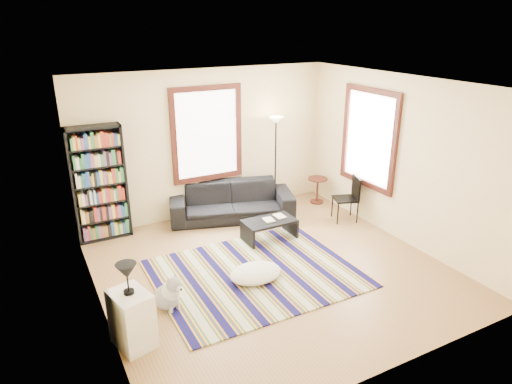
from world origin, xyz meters
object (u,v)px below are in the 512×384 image
floor_cushion (256,273)px  white_cabinet (132,319)px  bookshelf (99,184)px  floor_lamp (275,163)px  side_table (317,190)px  folding_chair (345,199)px  dog (166,290)px  coffee_table (269,230)px  sofa (232,201)px

floor_cushion → white_cabinet: white_cabinet is taller
bookshelf → white_cabinet: size_ratio=2.86×
floor_lamp → side_table: bearing=-14.2°
floor_lamp → floor_cushion: bearing=-125.8°
bookshelf → folding_chair: bearing=-18.1°
folding_chair → dog: size_ratio=1.67×
bookshelf → floor_cushion: size_ratio=2.51×
floor_lamp → side_table: floor_lamp is taller
coffee_table → white_cabinet: 3.24m
bookshelf → dog: bookshelf is taller
side_table → white_cabinet: (-4.50, -2.69, 0.08)m
side_table → dog: bearing=-151.3°
side_table → sofa: bearing=176.2°
white_cabinet → dog: size_ratio=1.36×
coffee_table → dog: dog is taller
coffee_table → floor_lamp: (0.83, 1.25, 0.75)m
side_table → folding_chair: folding_chair is taller
coffee_table → white_cabinet: (-2.77, -1.67, 0.17)m
folding_chair → floor_lamp: bearing=144.6°
bookshelf → side_table: (4.25, -0.40, -0.73)m
bookshelf → side_table: size_ratio=3.70×
side_table → folding_chair: bearing=-92.9°
floor_cushion → side_table: side_table is taller
sofa → floor_lamp: floor_lamp is taller
coffee_table → white_cabinet: white_cabinet is taller
sofa → coffee_table: (0.19, -1.15, -0.16)m
bookshelf → folding_chair: 4.46m
side_table → floor_lamp: bearing=165.8°
folding_chair → white_cabinet: bearing=-139.3°
floor_lamp → side_table: size_ratio=3.44×
sofa → bookshelf: (-2.34, 0.27, 0.66)m
sofa → white_cabinet: size_ratio=3.34×
floor_lamp → white_cabinet: 4.68m
bookshelf → floor_cushion: 3.13m
floor_cushion → folding_chair: bearing=23.7°
bookshelf → floor_cushion: (1.70, -2.48, -0.90)m
dog → floor_cushion: bearing=-18.3°
floor_lamp → side_table: (0.89, -0.23, -0.66)m
floor_cushion → coffee_table: bearing=51.9°
floor_cushion → side_table: size_ratio=1.48×
floor_lamp → folding_chair: (0.84, -1.20, -0.50)m
folding_chair → white_cabinet: folding_chair is taller
sofa → folding_chair: folding_chair is taller
coffee_table → white_cabinet: bearing=-149.0°
white_cabinet → floor_lamp: bearing=24.1°
folding_chair → coffee_table: bearing=-158.7°
folding_chair → sofa: bearing=169.1°
dog → coffee_table: bearing=5.8°
white_cabinet → side_table: bearing=16.1°
bookshelf → folding_chair: (4.20, -1.37, -0.57)m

